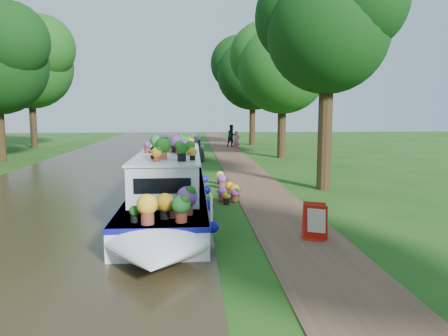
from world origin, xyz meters
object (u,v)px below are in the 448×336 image
sandwich_board (315,223)px  plant_boat (170,183)px  second_boat (189,150)px  pedestrian_pink (236,141)px  pedestrian_dark (232,136)px

sandwich_board → plant_boat: bearing=159.0°
second_boat → sandwich_board: bearing=-78.7°
sandwich_board → second_boat: bearing=123.5°
second_boat → pedestrian_pink: (3.65, 4.38, 0.27)m
sandwich_board → pedestrian_pink: size_ratio=0.58×
second_boat → pedestrian_pink: bearing=51.9°
plant_boat → sandwich_board: size_ratio=15.04×
pedestrian_pink → second_boat: bearing=-105.3°
second_boat → sandwich_board: (3.25, -19.24, -0.10)m
plant_boat → second_boat: size_ratio=1.97×
pedestrian_dark → pedestrian_pink: bearing=-112.8°
plant_boat → sandwich_board: plant_boat is taller
sandwich_board → pedestrian_dark: size_ratio=0.46×
plant_boat → sandwich_board: 5.31m
second_boat → plant_boat: bearing=-90.1°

